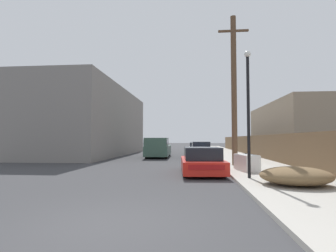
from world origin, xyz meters
name	(u,v)px	position (x,y,z in m)	size (l,w,h in m)	color
ground_plane	(108,228)	(0.00, 0.00, 0.00)	(220.00, 220.00, 0.00)	#38383A
sidewalk_curb	(228,154)	(5.30, 23.50, 0.06)	(4.20, 63.00, 0.12)	#ADA89E
discarded_fridge	(246,162)	(4.19, 8.35, 0.51)	(0.99, 1.85, 0.80)	white
parked_sports_car_red	(202,162)	(2.00, 7.88, 0.57)	(2.14, 4.37, 1.27)	red
car_parked_mid	(200,150)	(2.29, 19.01, 0.66)	(1.93, 4.49, 1.42)	#2D478C
car_parked_far	(197,148)	(2.12, 26.34, 0.60)	(1.94, 4.12, 1.27)	silver
pickup_truck	(158,148)	(-1.52, 18.64, 0.88)	(2.14, 5.66, 1.76)	#385647
utility_pole	(234,88)	(4.06, 10.99, 4.70)	(1.80, 0.32, 8.96)	brown
street_lamp	(248,104)	(3.79, 5.83, 3.05)	(0.26, 0.26, 5.09)	black
brush_pile	(296,176)	(4.99, 4.36, 0.42)	(2.33, 1.98, 0.61)	brown
wooden_fence	(253,146)	(7.25, 20.30, 1.05)	(0.08, 41.31, 1.87)	brown
building_left_block	(94,122)	(-8.85, 22.07, 3.42)	(7.00, 19.04, 6.85)	gray
building_right_house	(297,130)	(12.28, 23.21, 2.64)	(6.00, 14.64, 5.29)	gray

